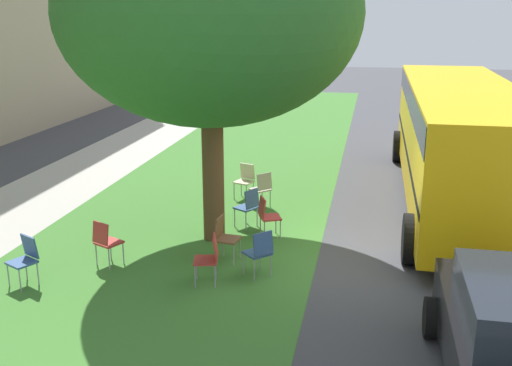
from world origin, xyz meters
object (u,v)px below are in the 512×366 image
object	(u,v)px
chair_2	(106,240)
chair_5	(210,256)
chair_3	(225,235)
chair_8	(25,257)
chair_1	(245,178)
chair_4	(248,205)
chair_6	(262,187)
street_tree	(210,13)
chair_7	(267,214)
chair_0	(260,250)
school_bus	(460,133)

from	to	relation	value
chair_2	chair_5	world-z (taller)	same
chair_3	chair_8	size ratio (longest dim) A/B	1.00
chair_2	chair_3	size ratio (longest dim) A/B	1.00
chair_1	chair_3	world-z (taller)	same
chair_2	chair_4	bearing A→B (deg)	-40.75
chair_5	chair_6	distance (m)	4.27
chair_4	chair_5	bearing A→B (deg)	178.42
chair_2	chair_4	world-z (taller)	same
street_tree	chair_4	bearing A→B (deg)	-36.52
chair_3	chair_8	xyz separation A→B (m)	(-1.68, 3.11, 0.00)
chair_3	chair_7	distance (m)	1.45
chair_0	chair_3	xyz separation A→B (m)	(0.60, 0.79, 0.00)
chair_0	chair_8	world-z (taller)	same
chair_5	chair_4	bearing A→B (deg)	-1.58
chair_3	chair_6	size ratio (longest dim) A/B	1.00
chair_4	school_bus	bearing A→B (deg)	-59.48
chair_0	chair_6	world-z (taller)	same
chair_1	chair_7	bearing A→B (deg)	-158.46
street_tree	chair_1	distance (m)	4.91
chair_4	chair_1	bearing A→B (deg)	13.94
chair_5	school_bus	bearing A→B (deg)	-40.05
chair_6	chair_7	bearing A→B (deg)	-166.26
street_tree	chair_8	distance (m)	5.52
chair_1	chair_2	distance (m)	4.86
chair_0	chair_3	world-z (taller)	same
chair_1	street_tree	bearing A→B (deg)	178.94
chair_2	school_bus	world-z (taller)	school_bus
chair_3	school_bus	world-z (taller)	school_bus
chair_4	chair_8	world-z (taller)	same
chair_7	school_bus	world-z (taller)	school_bus
street_tree	chair_7	distance (m)	4.16
chair_4	chair_7	world-z (taller)	same
chair_5	school_bus	xyz separation A→B (m)	(5.60, -4.70, 1.24)
chair_4	chair_5	xyz separation A→B (m)	(-2.87, 0.08, 0.00)
chair_1	chair_0	bearing A→B (deg)	-164.73
chair_2	chair_7	xyz separation A→B (m)	(2.00, -2.67, 0.00)
chair_1	chair_2	size ratio (longest dim) A/B	1.00
chair_5	chair_7	distance (m)	2.43
street_tree	chair_5	bearing A→B (deg)	-167.03
chair_1	school_bus	size ratio (longest dim) A/B	0.08
street_tree	chair_8	bearing A→B (deg)	136.47
chair_1	chair_4	distance (m)	2.13
chair_3	chair_5	size ratio (longest dim) A/B	1.00
chair_0	chair_8	bearing A→B (deg)	105.36
chair_6	chair_0	bearing A→B (deg)	-169.94
chair_8	chair_6	bearing A→B (deg)	-33.25
chair_2	chair_1	bearing A→B (deg)	-19.84
chair_0	chair_2	bearing A→B (deg)	91.27
chair_3	chair_2	bearing A→B (deg)	107.70
chair_6	chair_8	xyz separation A→B (m)	(-4.91, 3.22, 0.00)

